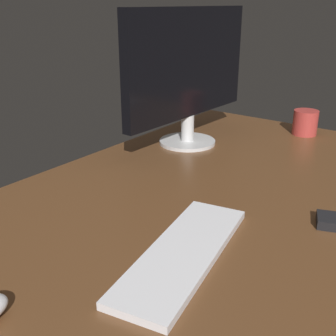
% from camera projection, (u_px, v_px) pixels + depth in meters
% --- Properties ---
extents(desk, '(1.40, 0.84, 0.02)m').
position_uv_depth(desk, '(208.00, 199.00, 0.96)').
color(desk, brown).
rests_on(desk, ground).
extents(monitor, '(0.53, 0.17, 0.40)m').
position_uv_depth(monitor, '(189.00, 69.00, 1.23)').
color(monitor, silver).
rests_on(monitor, desk).
extents(keyboard, '(0.38, 0.18, 0.01)m').
position_uv_depth(keyboard, '(184.00, 252.00, 0.73)').
color(keyboard, white).
rests_on(keyboard, desk).
extents(coffee_mug, '(0.08, 0.08, 0.08)m').
position_uv_depth(coffee_mug, '(305.00, 122.00, 1.38)').
color(coffee_mug, '#B23833').
rests_on(coffee_mug, desk).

